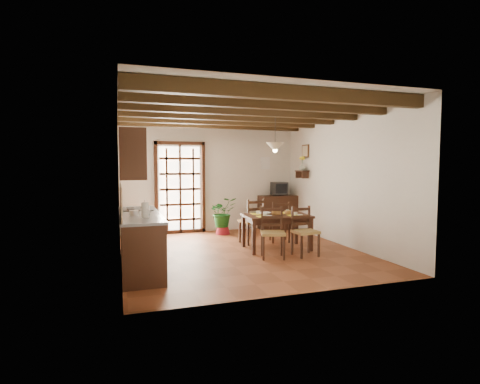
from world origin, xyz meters
name	(u,v)px	position (x,y,z in m)	size (l,w,h in m)	color
ground_plane	(242,252)	(0.00, 0.00, 0.00)	(5.00, 5.00, 0.00)	brown
room_shell	(242,159)	(0.00, 0.00, 1.82)	(4.52, 5.02, 2.81)	silver
ceiling_beams	(242,113)	(0.00, 0.00, 2.69)	(4.50, 4.34, 0.20)	#2F1F0E
french_door	(180,186)	(-0.80, 2.45, 1.18)	(1.26, 0.11, 2.32)	white
kitchen_counter	(140,240)	(-1.96, -0.60, 0.47)	(0.64, 2.25, 1.38)	black
upper_cabinet	(132,155)	(-2.08, -1.30, 1.85)	(0.35, 0.80, 0.70)	black
range_hood	(131,163)	(-2.05, -0.05, 1.73)	(0.38, 0.60, 0.54)	white
counter_items	(139,210)	(-1.95, -0.51, 0.96)	(0.50, 1.43, 0.25)	black
dining_table	(277,219)	(0.76, 0.03, 0.61)	(1.34, 0.90, 0.70)	#361B11
chair_near_left	(273,242)	(0.40, -0.61, 0.29)	(0.53, 0.52, 0.93)	#A18244
chair_near_right	(305,240)	(1.04, -0.64, 0.29)	(0.45, 0.43, 0.92)	#A18244
chair_far_left	(252,229)	(0.48, 0.71, 0.31)	(0.52, 0.50, 0.98)	#A18244
chair_far_right	(280,229)	(1.11, 0.67, 0.28)	(0.49, 0.48, 0.90)	#A18244
table_setting	(277,216)	(0.76, 0.03, 0.68)	(0.94, 0.63, 0.09)	yellow
table_bowl	(265,213)	(0.53, 0.09, 0.73)	(0.22, 0.22, 0.05)	white
sideboard	(279,212)	(1.80, 2.23, 0.45)	(1.05, 0.47, 0.89)	black
crt_tv	(279,188)	(1.80, 2.22, 1.08)	(0.41, 0.38, 0.33)	black
fuse_box	(265,163)	(1.50, 2.48, 1.75)	(0.25, 0.03, 0.32)	white
plant_pot	(223,230)	(0.16, 1.95, 0.11)	(0.36, 0.36, 0.22)	maroon
potted_plant	(223,211)	(0.16, 1.95, 0.57)	(1.70, 1.46, 1.89)	#144C19
wall_shelf	(302,173)	(2.14, 1.60, 1.51)	(0.20, 0.42, 0.20)	black
shelf_vase	(302,167)	(2.14, 1.60, 1.65)	(0.15, 0.15, 0.15)	#B2BFB2
shelf_flowers	(302,159)	(2.14, 1.60, 1.86)	(0.14, 0.14, 0.36)	yellow
framed_picture	(305,151)	(2.22, 1.60, 2.05)	(0.03, 0.32, 0.32)	brown
pendant_lamp	(275,146)	(0.76, 0.13, 2.08)	(0.36, 0.36, 0.84)	black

